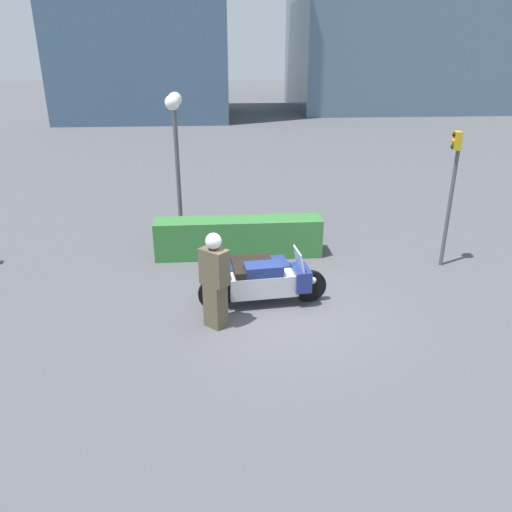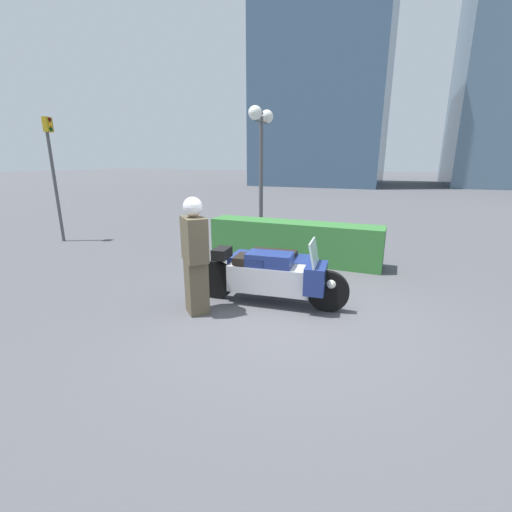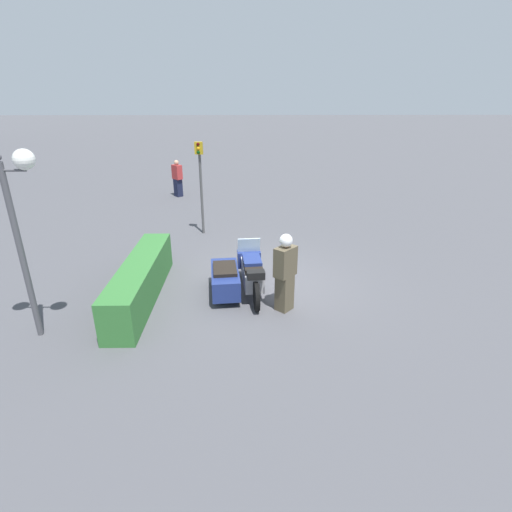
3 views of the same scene
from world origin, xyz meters
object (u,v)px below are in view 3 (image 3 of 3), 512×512
hedge_bush_curbside (141,281)px  officer_rider (285,271)px  traffic_light_near (200,174)px  police_motorcycle (237,274)px  twin_lamp_post (6,192)px  pedestrian_bystander (177,178)px

hedge_bush_curbside → officer_rider: bearing=-99.6°
officer_rider → traffic_light_near: bearing=-23.5°
police_motorcycle → traffic_light_near: traffic_light_near is taller
twin_lamp_post → officer_rider: bearing=-79.4°
traffic_light_near → pedestrian_bystander: size_ratio=1.84×
police_motorcycle → officer_rider: officer_rider is taller
officer_rider → twin_lamp_post: size_ratio=0.49×
police_motorcycle → hedge_bush_curbside: (-0.37, 2.34, 0.01)m
police_motorcycle → hedge_bush_curbside: 2.37m
twin_lamp_post → pedestrian_bystander: twin_lamp_post is taller
hedge_bush_curbside → traffic_light_near: (4.86, -0.98, 1.64)m
officer_rider → hedge_bush_curbside: bearing=32.4°
traffic_light_near → pedestrian_bystander: bearing=-154.9°
officer_rider → hedge_bush_curbside: (0.59, 3.46, -0.50)m
twin_lamp_post → pedestrian_bystander: 12.14m
twin_lamp_post → pedestrian_bystander: size_ratio=2.20×
officer_rider → twin_lamp_post: twin_lamp_post is taller
police_motorcycle → hedge_bush_curbside: size_ratio=0.64×
pedestrian_bystander → police_motorcycle: bearing=-114.9°
traffic_light_near → hedge_bush_curbside: bearing=-4.3°
officer_rider → pedestrian_bystander: 11.73m
hedge_bush_curbside → twin_lamp_post: bearing=131.5°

